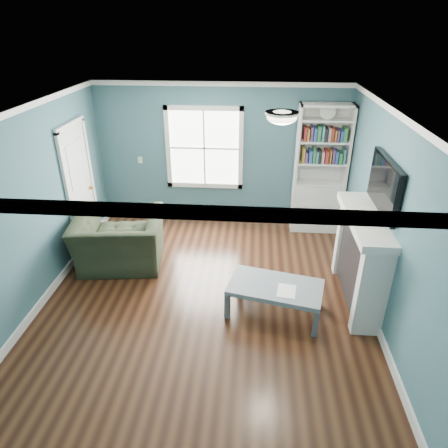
{
  "coord_description": "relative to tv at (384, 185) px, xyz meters",
  "views": [
    {
      "loc": [
        0.61,
        -4.47,
        3.52
      ],
      "look_at": [
        0.22,
        0.4,
        1.01
      ],
      "focal_mm": 32.0,
      "sensor_mm": 36.0,
      "label": 1
    }
  ],
  "objects": [
    {
      "name": "floor",
      "position": [
        -2.2,
        -0.2,
        -1.72
      ],
      "size": [
        5.0,
        5.0,
        0.0
      ],
      "primitive_type": "plane",
      "color": "black",
      "rests_on": "ground"
    },
    {
      "name": "room_walls",
      "position": [
        -2.2,
        -0.2,
        -0.14
      ],
      "size": [
        5.0,
        5.0,
        5.0
      ],
      "color": "#326065",
      "rests_on": "ground"
    },
    {
      "name": "trim",
      "position": [
        -2.2,
        -0.2,
        -0.49
      ],
      "size": [
        4.5,
        5.0,
        2.6
      ],
      "color": "white",
      "rests_on": "ground"
    },
    {
      "name": "window",
      "position": [
        -2.5,
        2.29,
        -0.27
      ],
      "size": [
        1.4,
        0.06,
        1.5
      ],
      "color": "white",
      "rests_on": "room_walls"
    },
    {
      "name": "bookshelf",
      "position": [
        -0.43,
        2.1,
        -0.8
      ],
      "size": [
        0.9,
        0.35,
        2.31
      ],
      "color": "silver",
      "rests_on": "ground"
    },
    {
      "name": "fireplace",
      "position": [
        -0.12,
        0.0,
        -1.09
      ],
      "size": [
        0.44,
        1.58,
        1.3
      ],
      "color": "black",
      "rests_on": "ground"
    },
    {
      "name": "tv",
      "position": [
        0.0,
        0.0,
        0.0
      ],
      "size": [
        0.06,
        1.1,
        0.65
      ],
      "primitive_type": "cube",
      "color": "black",
      "rests_on": "fireplace"
    },
    {
      "name": "door",
      "position": [
        -4.42,
        1.2,
        -0.65
      ],
      "size": [
        0.12,
        0.98,
        2.17
      ],
      "color": "silver",
      "rests_on": "ground"
    },
    {
      "name": "ceiling_fixture",
      "position": [
        -1.3,
        -0.1,
        0.82
      ],
      "size": [
        0.38,
        0.38,
        0.15
      ],
      "color": "white",
      "rests_on": "room_walls"
    },
    {
      "name": "light_switch",
      "position": [
        -3.7,
        2.28,
        -0.52
      ],
      "size": [
        0.08,
        0.01,
        0.12
      ],
      "primitive_type": "cube",
      "color": "white",
      "rests_on": "room_walls"
    },
    {
      "name": "recliner",
      "position": [
        -3.65,
        0.6,
        -1.15
      ],
      "size": [
        1.4,
        1.0,
        1.14
      ],
      "primitive_type": "imported",
      "rotation": [
        0.0,
        0.0,
        -3.02
      ],
      "color": "black",
      "rests_on": "ground"
    },
    {
      "name": "coffee_table",
      "position": [
        -1.25,
        -0.39,
        -1.34
      ],
      "size": [
        1.32,
        0.91,
        0.44
      ],
      "rotation": [
        0.0,
        0.0,
        -0.22
      ],
      "color": "#484F56",
      "rests_on": "ground"
    },
    {
      "name": "paper_sheet",
      "position": [
        -1.12,
        -0.5,
        -1.29
      ],
      "size": [
        0.27,
        0.32,
        0.0
      ],
      "primitive_type": "cube",
      "rotation": [
        0.0,
        0.0,
        -0.14
      ],
      "color": "white",
      "rests_on": "coffee_table"
    }
  ]
}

